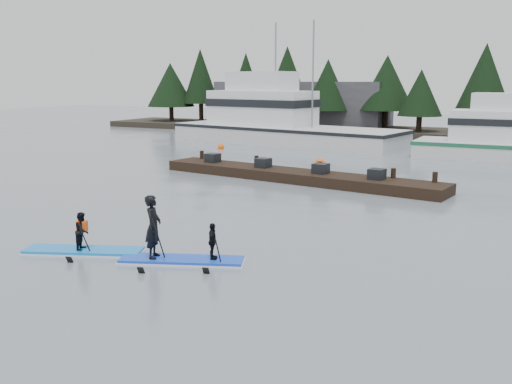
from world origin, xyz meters
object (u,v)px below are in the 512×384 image
at_px(floating_dock, 295,176).
at_px(paddleboard_solo, 83,242).
at_px(fishing_boat_large, 279,133).
at_px(paddleboard_duo, 172,241).

distance_m(floating_dock, paddleboard_solo, 14.53).
relative_size(floating_dock, paddleboard_solo, 4.40).
relative_size(fishing_boat_large, paddleboard_duo, 5.67).
bearing_deg(fishing_boat_large, paddleboard_solo, -66.62).
bearing_deg(paddleboard_solo, floating_dock, 65.27).
xyz_separation_m(floating_dock, paddleboard_solo, (-0.69, -14.51, 0.07)).
height_order(floating_dock, paddleboard_solo, paddleboard_solo).
bearing_deg(paddleboard_solo, fishing_boat_large, 82.10).
xyz_separation_m(floating_dock, paddleboard_duo, (2.22, -14.00, 0.37)).
relative_size(floating_dock, paddleboard_duo, 4.42).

